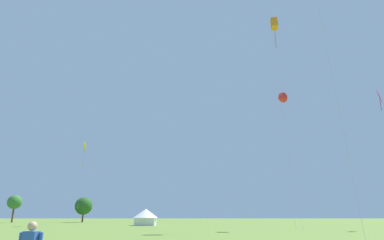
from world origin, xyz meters
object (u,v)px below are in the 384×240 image
at_px(kite_red_delta, 281,98).
at_px(tree_distant_right, 15,202).
at_px(kite_orange_box, 274,24).
at_px(kite_yellow_diamond, 85,148).
at_px(kite_magenta_diamond, 380,98).
at_px(tree_distant_left, 84,206).
at_px(festival_tent_right, 146,216).

bearing_deg(kite_red_delta, tree_distant_right, 144.58).
xyz_separation_m(kite_orange_box, kite_yellow_diamond, (-34.67, 16.69, -17.21)).
bearing_deg(kite_yellow_diamond, kite_red_delta, -25.80).
xyz_separation_m(kite_red_delta, kite_orange_box, (-0.02, 0.08, 12.85)).
xyz_separation_m(kite_magenta_diamond, tree_distant_left, (-59.18, 42.90, -15.48)).
bearing_deg(kite_magenta_diamond, festival_tent_right, 157.73).
bearing_deg(kite_orange_box, kite_red_delta, -72.36).
height_order(festival_tent_right, tree_distant_left, tree_distant_left).
distance_m(kite_yellow_diamond, festival_tent_right, 17.97).
xyz_separation_m(kite_orange_box, tree_distant_left, (-42.85, 44.91, -27.51)).
relative_size(kite_red_delta, kite_orange_box, 0.60).
distance_m(kite_orange_box, festival_tent_right, 41.40).
bearing_deg(kite_red_delta, tree_distant_left, 133.62).
bearing_deg(kite_magenta_diamond, tree_distant_left, 144.06).
distance_m(kite_yellow_diamond, tree_distant_left, 31.13).
bearing_deg(kite_red_delta, kite_magenta_diamond, 7.30).
distance_m(kite_red_delta, tree_distant_right, 76.01).
distance_m(kite_orange_box, kite_yellow_diamond, 42.16).
relative_size(kite_red_delta, kite_magenta_diamond, 0.94).
bearing_deg(tree_distant_right, kite_yellow_diamond, -45.36).
height_order(kite_orange_box, festival_tent_right, kite_orange_box).
xyz_separation_m(tree_distant_left, tree_distant_right, (-18.04, -1.66, 0.93)).
relative_size(kite_yellow_diamond, festival_tent_right, 3.42).
relative_size(kite_orange_box, tree_distant_right, 4.65).
height_order(kite_red_delta, kite_magenta_diamond, kite_magenta_diamond).
relative_size(festival_tent_right, tree_distant_left, 0.71).
height_order(kite_red_delta, festival_tent_right, kite_red_delta).
bearing_deg(kite_yellow_diamond, kite_magenta_diamond, -16.06).
distance_m(kite_orange_box, tree_distant_right, 79.28).
relative_size(tree_distant_left, tree_distant_right, 0.93).
bearing_deg(tree_distant_right, kite_red_delta, -35.42).
distance_m(kite_yellow_diamond, tree_distant_right, 38.48).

